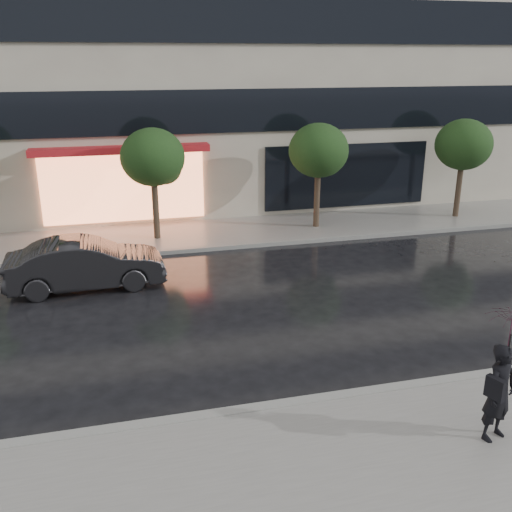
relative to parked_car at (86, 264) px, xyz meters
name	(u,v)px	position (x,y,z in m)	size (l,w,h in m)	color
ground	(344,371)	(5.30, -6.08, -0.72)	(120.00, 120.00, 0.00)	black
sidewalk_near	(424,472)	(5.30, -9.33, -0.66)	(60.00, 4.50, 0.12)	slate
sidewalk_far	(238,231)	(5.30, 4.17, -0.66)	(60.00, 3.50, 0.12)	slate
curb_near	(364,394)	(5.30, -7.08, -0.65)	(60.00, 0.25, 0.14)	gray
curb_far	(249,245)	(5.30, 2.42, -0.65)	(60.00, 0.25, 0.14)	gray
tree_mid_west	(155,159)	(2.36, 3.95, 2.21)	(2.20, 2.20, 3.99)	#33261C
tree_mid_east	(320,152)	(8.36, 3.95, 2.21)	(2.20, 2.20, 3.99)	#33261C
tree_far_east	(464,146)	(14.36, 3.95, 2.21)	(2.20, 2.20, 3.99)	#33261C
parked_car	(86,264)	(0.00, 0.00, 0.00)	(1.51, 4.34, 1.43)	black
pedestrian_with_umbrella	(506,359)	(6.87, -8.89, 0.88)	(1.11, 1.12, 2.34)	black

